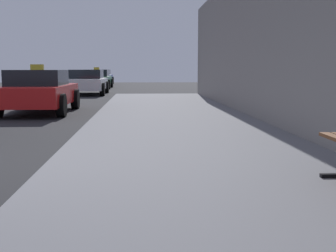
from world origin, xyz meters
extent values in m
cube|color=slate|center=(4.00, 0.00, 0.07)|extent=(4.00, 32.00, 0.15)
cube|color=red|center=(0.17, 8.29, 0.54)|extent=(1.70, 4.05, 0.55)
cube|color=black|center=(0.17, 8.09, 1.04)|extent=(1.50, 1.82, 0.45)
cube|color=yellow|center=(0.17, 8.09, 1.35)|extent=(0.36, 0.14, 0.16)
cylinder|color=black|center=(-0.68, 9.58, 0.32)|extent=(0.22, 0.64, 0.64)
cylinder|color=black|center=(1.02, 9.58, 0.32)|extent=(0.22, 0.64, 0.64)
cylinder|color=black|center=(1.02, 6.99, 0.32)|extent=(0.22, 0.64, 0.64)
cube|color=white|center=(0.40, 18.20, 0.54)|extent=(1.78, 4.37, 0.55)
cube|color=black|center=(0.40, 17.98, 1.04)|extent=(1.56, 1.97, 0.45)
cylinder|color=black|center=(-0.49, 19.60, 0.32)|extent=(0.22, 0.64, 0.64)
cylinder|color=black|center=(1.29, 19.60, 0.32)|extent=(0.22, 0.64, 0.64)
cylinder|color=black|center=(-0.49, 16.80, 0.32)|extent=(0.22, 0.64, 0.64)
cylinder|color=black|center=(1.29, 16.80, 0.32)|extent=(0.22, 0.64, 0.64)
cube|color=#196638|center=(0.18, 25.79, 0.54)|extent=(1.74, 4.47, 0.55)
cube|color=black|center=(0.18, 25.57, 1.04)|extent=(1.54, 2.01, 0.45)
cube|color=yellow|center=(0.18, 25.57, 1.35)|extent=(0.36, 0.14, 0.16)
cylinder|color=black|center=(-0.69, 27.22, 0.32)|extent=(0.22, 0.64, 0.64)
cylinder|color=black|center=(1.05, 27.22, 0.32)|extent=(0.22, 0.64, 0.64)
cylinder|color=black|center=(-0.69, 24.36, 0.32)|extent=(0.22, 0.64, 0.64)
cylinder|color=black|center=(1.05, 24.36, 0.32)|extent=(0.22, 0.64, 0.64)
cube|color=#233899|center=(-0.27, 33.91, 0.54)|extent=(1.78, 4.04, 0.55)
cube|color=black|center=(-0.27, 33.71, 1.04)|extent=(1.57, 1.82, 0.45)
cylinder|color=black|center=(-1.16, 35.21, 0.32)|extent=(0.22, 0.64, 0.64)
cylinder|color=black|center=(0.62, 35.21, 0.32)|extent=(0.22, 0.64, 0.64)
cylinder|color=black|center=(-1.16, 32.62, 0.32)|extent=(0.22, 0.64, 0.64)
cylinder|color=black|center=(0.62, 32.62, 0.32)|extent=(0.22, 0.64, 0.64)
camera|label=1|loc=(3.18, -5.22, 1.28)|focal=48.04mm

